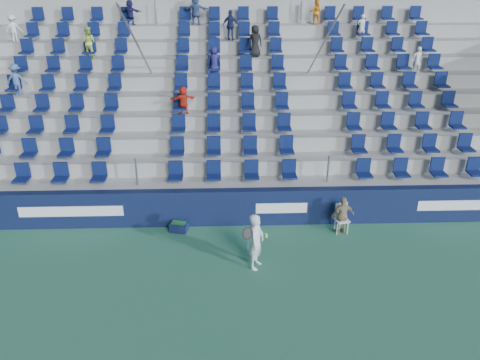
# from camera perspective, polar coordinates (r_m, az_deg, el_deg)

# --- Properties ---
(ground) EXTENTS (70.00, 70.00, 0.00)m
(ground) POSITION_cam_1_polar(r_m,az_deg,el_deg) (12.37, -0.51, -12.76)
(ground) COLOR #2F6F51
(ground) RESTS_ON ground
(sponsor_wall) EXTENTS (24.00, 0.32, 1.20)m
(sponsor_wall) POSITION_cam_1_polar(r_m,az_deg,el_deg) (14.69, -0.82, -3.32)
(sponsor_wall) COLOR #10183B
(sponsor_wall) RESTS_ON ground
(grandstand) EXTENTS (24.00, 8.17, 6.63)m
(grandstand) POSITION_cam_1_polar(r_m,az_deg,el_deg) (18.81, -1.19, 8.28)
(grandstand) COLOR #9E9E99
(grandstand) RESTS_ON ground
(tennis_player) EXTENTS (0.69, 0.69, 1.61)m
(tennis_player) POSITION_cam_1_polar(r_m,az_deg,el_deg) (12.60, 1.99, -7.48)
(tennis_player) COLOR silver
(tennis_player) RESTS_ON ground
(line_judge_chair) EXTENTS (0.48, 0.50, 0.91)m
(line_judge_chair) POSITION_cam_1_polar(r_m,az_deg,el_deg) (14.71, 12.25, -4.25)
(line_judge_chair) COLOR white
(line_judge_chair) RESTS_ON ground
(line_judge) EXTENTS (0.75, 0.40, 1.22)m
(line_judge) POSITION_cam_1_polar(r_m,az_deg,el_deg) (14.55, 12.41, -4.22)
(line_judge) COLOR tan
(line_judge) RESTS_ON ground
(ball_bin) EXTENTS (0.60, 0.47, 0.30)m
(ball_bin) POSITION_cam_1_polar(r_m,az_deg,el_deg) (14.63, -7.46, -5.64)
(ball_bin) COLOR #10193D
(ball_bin) RESTS_ON ground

